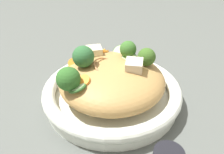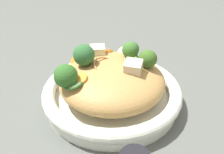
{
  "view_description": "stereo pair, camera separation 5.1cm",
  "coord_description": "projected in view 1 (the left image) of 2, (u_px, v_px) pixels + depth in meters",
  "views": [
    {
      "loc": [
        -0.34,
        -0.27,
        0.34
      ],
      "look_at": [
        0.0,
        0.0,
        0.07
      ],
      "focal_mm": 37.26,
      "sensor_mm": 36.0,
      "label": 1
    },
    {
      "loc": [
        -0.3,
        -0.31,
        0.34
      ],
      "look_at": [
        0.0,
        0.0,
        0.07
      ],
      "focal_mm": 37.26,
      "sensor_mm": 36.0,
      "label": 2
    }
  ],
  "objects": [
    {
      "name": "broccoli_florets",
      "position": [
        103.0,
        61.0,
        0.49
      ],
      "size": [
        0.23,
        0.15,
        0.07
      ],
      "color": "#93B76D",
      "rests_on": "serving_bowl"
    },
    {
      "name": "chicken_chunks",
      "position": [
        112.0,
        59.0,
        0.52
      ],
      "size": [
        0.05,
        0.17,
        0.04
      ],
      "color": "beige",
      "rests_on": "serving_bowl"
    },
    {
      "name": "zucchini_slices",
      "position": [
        110.0,
        64.0,
        0.52
      ],
      "size": [
        0.21,
        0.09,
        0.03
      ],
      "color": "beige",
      "rests_on": "serving_bowl"
    },
    {
      "name": "carrot_coins",
      "position": [
        90.0,
        64.0,
        0.52
      ],
      "size": [
        0.16,
        0.11,
        0.03
      ],
      "color": "orange",
      "rests_on": "serving_bowl"
    },
    {
      "name": "serving_bowl",
      "position": [
        112.0,
        93.0,
        0.54
      ],
      "size": [
        0.31,
        0.31,
        0.05
      ],
      "color": "white",
      "rests_on": "ground_plane"
    },
    {
      "name": "noodle_heap",
      "position": [
        112.0,
        80.0,
        0.52
      ],
      "size": [
        0.24,
        0.24,
        0.09
      ],
      "color": "#AE8449",
      "rests_on": "serving_bowl"
    },
    {
      "name": "ground_plane",
      "position": [
        112.0,
        101.0,
        0.55
      ],
      "size": [
        3.0,
        3.0,
        0.0
      ],
      "primitive_type": "plane",
      "color": "#515551"
    }
  ]
}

